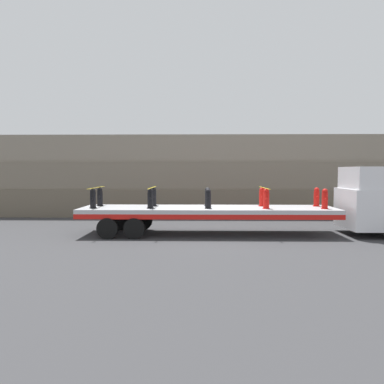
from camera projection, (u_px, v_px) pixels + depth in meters
ground_plane at (208, 234)px, 16.05m from camera, size 120.00×120.00×0.00m
rock_cliff at (205, 176)px, 23.09m from camera, size 60.00×3.30×4.83m
truck_cab at (377, 201)px, 15.82m from camera, size 2.62×2.67×2.89m
flatbed_trailer at (196, 212)px, 16.00m from camera, size 10.77×2.57×1.17m
fire_hydrant_black_near_0 at (93, 199)px, 15.52m from camera, size 0.30×0.49×0.83m
fire_hydrant_black_far_0 at (100, 197)px, 16.60m from camera, size 0.30×0.49×0.83m
fire_hydrant_black_near_1 at (150, 199)px, 15.47m from camera, size 0.30×0.49×0.83m
fire_hydrant_black_far_1 at (154, 197)px, 16.55m from camera, size 0.30×0.49×0.83m
fire_hydrant_black_near_2 at (208, 199)px, 15.42m from camera, size 0.30×0.49×0.83m
fire_hydrant_black_far_2 at (208, 197)px, 16.50m from camera, size 0.30×0.49×0.83m
fire_hydrant_red_near_3 at (266, 199)px, 15.37m from camera, size 0.30×0.49×0.83m
fire_hydrant_red_far_3 at (262, 197)px, 16.45m from camera, size 0.30×0.49×0.83m
fire_hydrant_red_near_4 at (325, 199)px, 15.32m from camera, size 0.30×0.49×0.83m
fire_hydrant_red_far_4 at (317, 197)px, 16.40m from camera, size 0.30×0.49×0.83m
cargo_strap_rear at (96, 188)px, 16.03m from camera, size 0.05×2.67×0.01m
cargo_strap_middle at (152, 188)px, 15.98m from camera, size 0.05×2.67×0.01m
cargo_strap_front at (264, 188)px, 15.88m from camera, size 0.05×2.67×0.01m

